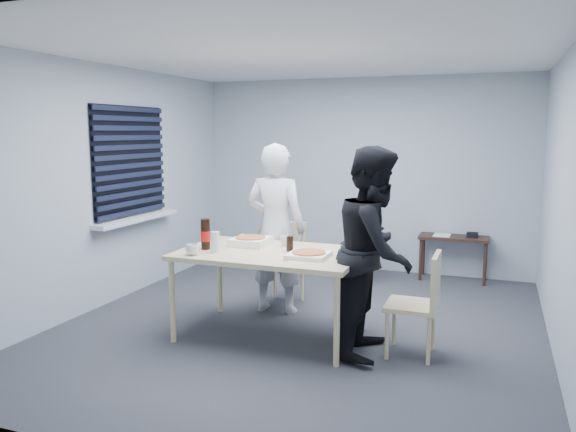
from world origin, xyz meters
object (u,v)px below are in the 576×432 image
at_px(chair_right, 422,297).
at_px(side_table, 454,242).
at_px(stool, 358,250).
at_px(backpack, 358,226).
at_px(dining_table, 270,258).
at_px(soda_bottle, 206,235).
at_px(chair_far, 285,256).
at_px(person_white, 276,229).
at_px(mug_b, 285,241).
at_px(mug_a, 192,250).
at_px(person_black, 375,251).

distance_m(chair_right, side_table, 2.64).
bearing_deg(stool, backpack, -90.00).
relative_size(dining_table, soda_bottle, 5.73).
relative_size(side_table, stool, 1.67).
relative_size(chair_far, side_table, 1.04).
distance_m(dining_table, stool, 2.19).
xyz_separation_m(person_white, side_table, (1.65, 1.96, -0.39)).
bearing_deg(mug_b, chair_right, -12.07).
distance_m(stool, mug_a, 2.72).
bearing_deg(chair_far, side_table, 43.48).
relative_size(person_white, stool, 3.46).
distance_m(dining_table, mug_b, 0.30).
bearing_deg(side_table, backpack, -155.81).
relative_size(chair_far, backpack, 2.15).
bearing_deg(person_white, backpack, -110.04).
height_order(side_table, mug_b, mug_b).
height_order(mug_a, mug_b, mug_a).
relative_size(chair_right, side_table, 1.04).
height_order(person_black, backpack, person_black).
bearing_deg(stool, side_table, 23.66).
xyz_separation_m(chair_far, chair_right, (1.62, -1.05, 0.00)).
bearing_deg(backpack, soda_bottle, -99.28).
xyz_separation_m(chair_far, stool, (0.56, 1.10, -0.11)).
distance_m(mug_a, soda_bottle, 0.28).
bearing_deg(mug_a, person_white, 70.91).
bearing_deg(chair_far, person_black, -41.73).
bearing_deg(mug_b, person_white, 122.61).
bearing_deg(mug_a, side_table, 56.21).
relative_size(dining_table, person_black, 0.93).
xyz_separation_m(side_table, soda_bottle, (-2.03, -2.76, 0.45)).
distance_m(mug_b, soda_bottle, 0.76).
bearing_deg(mug_b, soda_bottle, -147.66).
bearing_deg(backpack, stool, 102.71).
relative_size(person_white, backpack, 4.28).
height_order(person_white, side_table, person_white).
xyz_separation_m(chair_far, mug_a, (-0.34, -1.43, 0.34)).
bearing_deg(chair_right, stool, 116.34).
xyz_separation_m(dining_table, stool, (0.31, 2.14, -0.34)).
bearing_deg(soda_bottle, backpack, 68.02).
xyz_separation_m(chair_right, stool, (-1.06, 2.15, -0.11)).
xyz_separation_m(chair_right, soda_bottle, (-1.97, -0.12, 0.43)).
height_order(chair_right, side_table, chair_right).
bearing_deg(side_table, person_white, -130.22).
distance_m(stool, backpack, 0.31).
xyz_separation_m(side_table, backpack, (-1.12, -0.51, 0.22)).
bearing_deg(person_white, stool, -109.89).
xyz_separation_m(person_white, person_black, (1.19, -0.73, 0.00)).
distance_m(chair_far, mug_b, 0.88).
relative_size(chair_far, person_black, 0.50).
bearing_deg(side_table, dining_table, -118.57).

